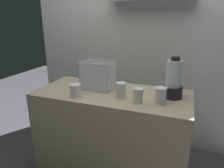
% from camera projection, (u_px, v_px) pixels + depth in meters
% --- Properties ---
extents(counter, '(1.40, 0.64, 0.90)m').
position_uv_depth(counter, '(112.00, 135.00, 1.99)').
color(counter, tan).
rests_on(counter, ground_plane).
extents(back_wall_unit, '(2.60, 0.24, 2.50)m').
position_uv_depth(back_wall_unit, '(135.00, 43.00, 2.42)').
color(back_wall_unit, silver).
rests_on(back_wall_unit, ground_plane).
extents(carrot_display_bin, '(0.29, 0.23, 0.26)m').
position_uv_depth(carrot_display_bin, '(99.00, 80.00, 1.96)').
color(carrot_display_bin, white).
rests_on(carrot_display_bin, counter).
extents(blender_pitcher, '(0.16, 0.16, 0.35)m').
position_uv_depth(blender_pitcher, '(173.00, 81.00, 1.69)').
color(blender_pitcher, black).
rests_on(blender_pitcher, counter).
extents(juice_cup_pomegranate_far_left, '(0.09, 0.09, 0.11)m').
position_uv_depth(juice_cup_pomegranate_far_left, '(76.00, 91.00, 1.75)').
color(juice_cup_pomegranate_far_left, white).
rests_on(juice_cup_pomegranate_far_left, counter).
extents(juice_cup_pomegranate_left, '(0.09, 0.09, 0.13)m').
position_uv_depth(juice_cup_pomegranate_left, '(121.00, 91.00, 1.71)').
color(juice_cup_pomegranate_left, white).
rests_on(juice_cup_pomegranate_left, counter).
extents(juice_cup_carrot_middle, '(0.08, 0.08, 0.12)m').
position_uv_depth(juice_cup_carrot_middle, '(138.00, 96.00, 1.61)').
color(juice_cup_carrot_middle, white).
rests_on(juice_cup_carrot_middle, counter).
extents(juice_cup_carrot_right, '(0.09, 0.09, 0.13)m').
position_uv_depth(juice_cup_carrot_right, '(160.00, 96.00, 1.60)').
color(juice_cup_carrot_right, white).
rests_on(juice_cup_carrot_right, counter).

